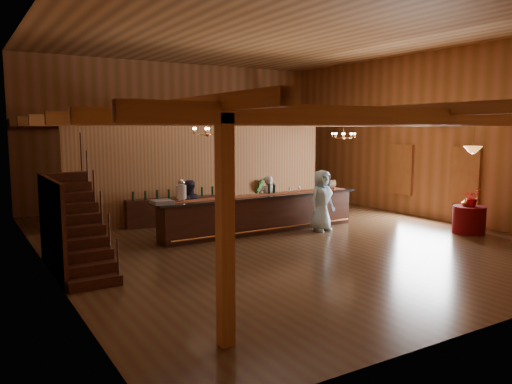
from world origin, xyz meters
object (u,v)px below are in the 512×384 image
beverage_dispenser (181,191)px  pendant_lamp (473,150)px  backbar_shelf (175,211)px  chandelier_right (343,135)px  round_table (469,220)px  staff_second (189,208)px  tasting_bar (261,213)px  guest (322,201)px  raffle_drum (331,184)px  chandelier_left (207,131)px  floor_plant (257,196)px  bartender (267,201)px

beverage_dispenser → pendant_lamp: bearing=-23.3°
backbar_shelf → chandelier_right: (5.78, -1.20, 2.33)m
round_table → pendant_lamp: size_ratio=1.00×
staff_second → tasting_bar: bearing=163.2°
round_table → staff_second: (-7.02, 3.85, 0.40)m
guest → raffle_drum: bearing=29.6°
tasting_bar → backbar_shelf: 2.92m
chandelier_left → guest: (3.45, -0.47, -2.04)m
chandelier_right → guest: chandelier_right is taller
staff_second → beverage_dispenser: bearing=53.6°
tasting_bar → floor_plant: 3.16m
round_table → backbar_shelf: bearing=140.5°
bartender → floor_plant: bartender is taller
beverage_dispenser → bartender: beverage_dispenser is taller
tasting_bar → raffle_drum: bearing=-1.1°
floor_plant → pendant_lamp: bearing=-59.7°
raffle_drum → floor_plant: bearing=110.4°
pendant_lamp → tasting_bar: bearing=147.4°
round_table → floor_plant: 6.94m
round_table → chandelier_right: chandelier_right is taller
pendant_lamp → staff_second: size_ratio=0.57×
pendant_lamp → chandelier_right: bearing=102.5°
raffle_drum → guest: size_ratio=0.19×
backbar_shelf → bartender: 2.91m
beverage_dispenser → backbar_shelf: (0.75, 2.34, -0.94)m
beverage_dispenser → bartender: size_ratio=0.38×
bartender → floor_plant: 2.28m
tasting_bar → bartender: 0.96m
round_table → pendant_lamp: (0.00, 0.00, 2.01)m
beverage_dispenser → round_table: size_ratio=0.67×
tasting_bar → chandelier_left: chandelier_left is taller
tasting_bar → floor_plant: bearing=60.1°
beverage_dispenser → tasting_bar: bearing=-0.3°
beverage_dispenser → backbar_shelf: size_ratio=0.20×
tasting_bar → round_table: size_ratio=7.21×
raffle_drum → beverage_dispenser: bearing=179.8°
backbar_shelf → guest: 4.58m
chandelier_left → pendant_lamp: bearing=-23.3°
bartender → chandelier_left: bearing=34.6°
floor_plant → chandelier_left: bearing=-137.9°
staff_second → guest: guest is taller
raffle_drum → pendant_lamp: (2.47, -3.21, 1.15)m
chandelier_left → guest: bearing=-7.8°
round_table → staff_second: staff_second is taller
chandelier_right → round_table: bearing=-77.5°
pendant_lamp → staff_second: pendant_lamp is taller
chandelier_left → chandelier_right: (5.89, 1.42, -0.18)m
raffle_drum → round_table: raffle_drum is taller
tasting_bar → pendant_lamp: (5.03, -3.21, 1.85)m
tasting_bar → backbar_shelf: tasting_bar is taller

